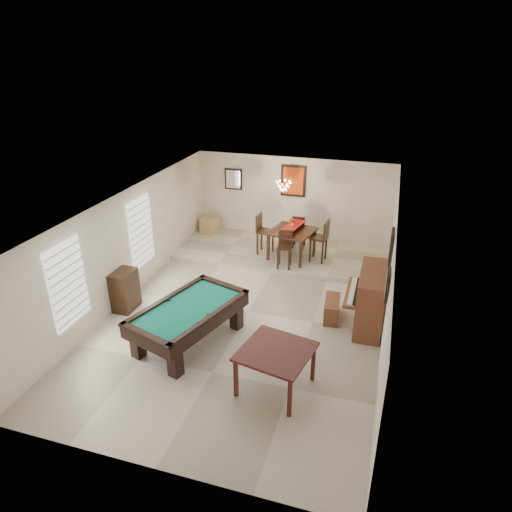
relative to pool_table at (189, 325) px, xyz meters
The scene contains 26 objects.
ground_plane 1.71m from the pool_table, 60.62° to the left, with size 6.00×9.00×0.02m, color beige.
wall_back 6.07m from the pool_table, 82.19° to the left, with size 6.00×0.04×2.60m, color silver.
wall_front 3.28m from the pool_table, 75.03° to the right, with size 6.00×0.04×2.60m, color silver.
wall_left 2.77m from the pool_table, 146.43° to the left, with size 0.04×9.00×2.60m, color silver.
wall_right 4.18m from the pool_table, 20.79° to the left, with size 0.04×9.00×2.60m, color silver.
ceiling 2.76m from the pool_table, 60.62° to the left, with size 6.00×9.00×0.04m, color white.
dining_step 4.78m from the pool_table, 80.15° to the left, with size 6.00×2.50×0.12m, color beige.
window_left_front 2.49m from the pool_table, 160.78° to the right, with size 0.06×1.00×1.70m, color white.
window_left_rear 3.14m from the pool_table, 136.43° to the left, with size 0.06×1.00×1.70m, color white.
pool_table is the anchor object (origin of this frame).
square_table 2.22m from the pool_table, 22.49° to the right, with size 1.18×1.18×0.81m, color #38120E, non-canonical shape.
upright_piano 3.77m from the pool_table, 26.72° to the left, with size 0.87×1.55×1.30m, color brown, non-canonical shape.
piano_bench 3.21m from the pool_table, 33.09° to the left, with size 0.32×0.82×0.45m, color brown.
apothecary_chest 2.10m from the pool_table, 158.48° to the left, with size 0.42×0.64×0.96m, color black.
dining_table 4.53m from the pool_table, 75.19° to the left, with size 1.13×1.13×0.93m, color black, non-canonical shape.
flower_vase 4.59m from the pool_table, 75.19° to the left, with size 0.13×0.13×0.23m, color #9E1B0D, non-canonical shape.
dining_chair_south 3.86m from the pool_table, 73.19° to the left, with size 0.38×0.38×1.01m, color black, non-canonical shape.
dining_chair_north 5.29m from the pool_table, 76.81° to the left, with size 0.37×0.37×1.00m, color black, non-canonical shape.
dining_chair_west 4.45m from the pool_table, 85.17° to the left, with size 0.43×0.43×1.17m, color black, non-canonical shape.
dining_chair_east 4.79m from the pool_table, 66.46° to the left, with size 0.44×0.44×1.18m, color black, non-canonical shape.
corner_bench 5.75m from the pool_table, 107.83° to the left, with size 0.45×0.56×0.50m, color tan.
chandelier 5.05m from the pool_table, 80.04° to the left, with size 0.44×0.44×0.60m, color #FFE5B2, non-canonical shape.
back_painting 6.15m from the pool_table, 82.14° to the left, with size 0.75×0.06×0.95m, color #D84C14.
back_mirror 6.17m from the pool_table, 100.39° to the left, with size 0.55×0.06×0.65m, color white.
right_picture_upper 4.42m from the pool_table, 24.86° to the left, with size 0.06×0.55×0.65m, color slate.
right_picture_lower 4.02m from the pool_table, ahead, with size 0.06×0.45×0.55m, color gray.
Camera 1 is at (2.77, -8.58, 5.65)m, focal length 32.00 mm.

